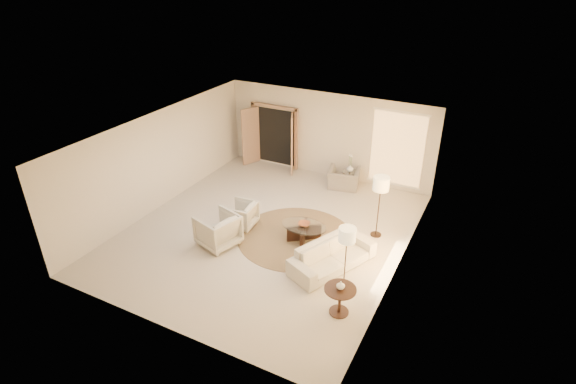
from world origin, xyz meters
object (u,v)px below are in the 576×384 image
at_px(armchair_right, 218,228).
at_px(floor_lamp_far, 347,238).
at_px(bowl, 304,224).
at_px(end_vase, 341,285).
at_px(sofa, 332,255).
at_px(accent_chair, 344,175).
at_px(side_vase, 350,168).
at_px(coffee_table, 304,231).
at_px(floor_lamp_near, 381,186).
at_px(side_table, 349,178).
at_px(end_table, 340,296).
at_px(armchair_left, 241,213).

distance_m(armchair_right, floor_lamp_far, 3.54).
height_order(armchair_right, floor_lamp_far, floor_lamp_far).
height_order(bowl, end_vase, end_vase).
height_order(sofa, floor_lamp_far, floor_lamp_far).
height_order(accent_chair, side_vase, accent_chair).
distance_m(coffee_table, floor_lamp_near, 2.26).
height_order(side_table, floor_lamp_far, floor_lamp_far).
height_order(end_table, floor_lamp_near, floor_lamp_near).
xyz_separation_m(sofa, armchair_left, (-2.89, 0.56, 0.07)).
relative_size(side_table, bowl, 1.86).
bearing_deg(floor_lamp_far, armchair_left, 161.66).
relative_size(sofa, accent_chair, 2.23).
bearing_deg(floor_lamp_near, side_vase, 125.24).
height_order(coffee_table, end_table, end_table).
bearing_deg(sofa, side_table, 39.05).
bearing_deg(accent_chair, floor_lamp_near, 115.93).
bearing_deg(armchair_left, armchair_right, -6.86).
bearing_deg(end_table, bowl, 130.59).
relative_size(end_table, side_vase, 2.91).
xyz_separation_m(sofa, bowl, (-1.08, 0.71, 0.16)).
relative_size(armchair_right, floor_lamp_near, 0.55).
bearing_deg(bowl, sofa, -33.32).
xyz_separation_m(armchair_left, armchair_right, (-0.04, -1.02, 0.09)).
bearing_deg(sofa, floor_lamp_near, 7.81).
height_order(sofa, armchair_right, armchair_right).
xyz_separation_m(sofa, accent_chair, (-1.24, 3.98, 0.11)).
distance_m(floor_lamp_near, end_vase, 3.26).
relative_size(coffee_table, side_table, 2.63).
xyz_separation_m(armchair_left, floor_lamp_far, (3.40, -1.13, 0.92)).
height_order(sofa, end_vase, end_vase).
relative_size(armchair_right, floor_lamp_far, 0.61).
bearing_deg(end_vase, floor_lamp_far, 104.29).
distance_m(sofa, armchair_right, 2.97).
bearing_deg(sofa, side_vase, 39.05).
distance_m(coffee_table, end_vase, 2.80).
distance_m(end_table, floor_lamp_near, 3.34).
distance_m(sofa, armchair_left, 2.95).
distance_m(sofa, side_table, 4.18).
bearing_deg(floor_lamp_far, sofa, 131.90).
distance_m(coffee_table, side_table, 3.33).
bearing_deg(end_vase, floor_lamp_near, 93.55).
bearing_deg(coffee_table, side_vase, 89.90).
xyz_separation_m(armchair_right, side_table, (1.86, 4.50, -0.12)).
distance_m(sofa, end_table, 1.57).
bearing_deg(floor_lamp_far, side_vase, 108.94).
relative_size(sofa, coffee_table, 1.44).
height_order(armchair_left, end_vase, end_vase).
bearing_deg(floor_lamp_near, armchair_left, -160.30).
relative_size(armchair_left, end_table, 1.16).
distance_m(side_table, floor_lamp_near, 2.97).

